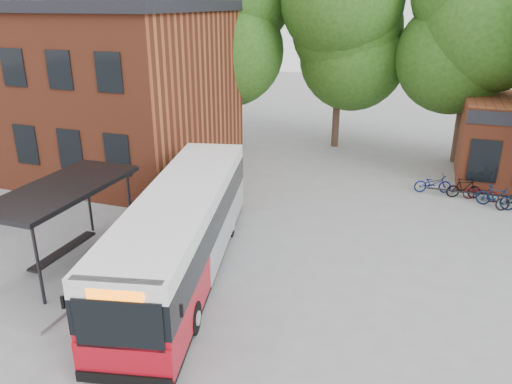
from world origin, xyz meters
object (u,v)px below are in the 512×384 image
(bicycle_1, at_px, (464,188))
(bicycle_3, at_px, (496,197))
(bicycle_0, at_px, (433,183))
(bus_shelter, at_px, (67,226))
(city_bus, at_px, (184,232))
(bicycle_2, at_px, (481,192))

(bicycle_1, bearing_deg, bicycle_3, -134.63)
(bicycle_0, relative_size, bicycle_3, 1.03)
(bicycle_3, bearing_deg, bus_shelter, 147.76)
(city_bus, bearing_deg, bicycle_3, 29.98)
(bus_shelter, relative_size, bicycle_3, 4.19)
(bicycle_2, bearing_deg, bicycle_3, -135.70)
(city_bus, relative_size, bicycle_3, 6.76)
(bus_shelter, xyz_separation_m, bicycle_0, (11.43, 11.42, -1.00))
(bicycle_0, xyz_separation_m, bicycle_1, (1.35, -0.27, 0.01))
(city_bus, xyz_separation_m, bicycle_2, (9.69, 10.11, -1.03))
(city_bus, relative_size, bicycle_2, 7.39)
(bicycle_0, height_order, bicycle_1, bicycle_1)
(city_bus, distance_m, bicycle_1, 13.62)
(bus_shelter, distance_m, bicycle_2, 17.49)
(city_bus, xyz_separation_m, bicycle_0, (7.61, 10.47, -0.98))
(city_bus, height_order, bicycle_2, city_bus)
(city_bus, distance_m, bicycle_3, 13.94)
(bus_shelter, relative_size, bicycle_1, 4.54)
(city_bus, height_order, bicycle_0, city_bus)
(bus_shelter, bearing_deg, bicycle_0, 44.99)
(bicycle_1, relative_size, bicycle_3, 0.92)
(city_bus, xyz_separation_m, bicycle_1, (8.96, 10.20, -0.97))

